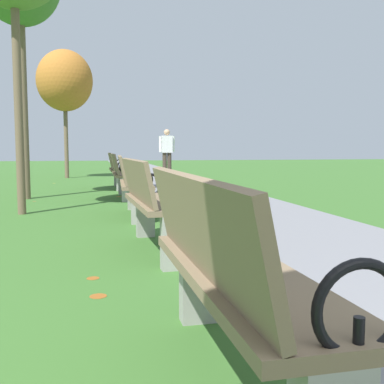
% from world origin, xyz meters
% --- Properties ---
extents(paved_walkway, '(2.42, 44.00, 0.02)m').
position_xyz_m(paved_walkway, '(1.21, 18.00, 0.01)').
color(paved_walkway, slate).
rests_on(paved_walkway, ground).
extents(park_bench_2, '(0.50, 1.61, 0.90)m').
position_xyz_m(park_bench_2, '(-0.50, 2.32, 0.49)').
color(park_bench_2, '#7A664C').
rests_on(park_bench_2, ground).
extents(park_bench_3, '(0.55, 1.62, 0.90)m').
position_xyz_m(park_bench_3, '(-0.50, 4.95, 0.49)').
color(park_bench_3, '#7A664C').
rests_on(park_bench_3, ground).
extents(park_bench_4, '(0.53, 1.62, 0.90)m').
position_xyz_m(park_bench_4, '(-0.50, 7.34, 0.49)').
color(park_bench_4, '#7A664C').
rests_on(park_bench_4, ground).
extents(park_bench_5, '(0.48, 1.60, 0.90)m').
position_xyz_m(park_bench_5, '(-0.50, 9.94, 0.49)').
color(park_bench_5, '#7A664C').
rests_on(park_bench_5, ground).
extents(park_bench_6, '(0.48, 1.60, 0.90)m').
position_xyz_m(park_bench_6, '(-0.50, 12.23, 0.49)').
color(park_bench_6, '#7A664C').
rests_on(park_bench_6, ground).
extents(tree_4, '(1.87, 1.87, 4.31)m').
position_xyz_m(tree_4, '(-1.99, 16.80, 3.27)').
color(tree_4, brown).
rests_on(tree_4, ground).
extents(pedestrian_walking, '(0.53, 0.23, 1.62)m').
position_xyz_m(pedestrian_walking, '(1.30, 15.63, 0.93)').
color(pedestrian_walking, '#3D3328').
rests_on(pedestrian_walking, paved_walkway).
extents(scattered_leaves, '(4.37, 16.51, 0.02)m').
position_xyz_m(scattered_leaves, '(-0.00, 6.18, 0.01)').
color(scattered_leaves, '#93511E').
rests_on(scattered_leaves, ground).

